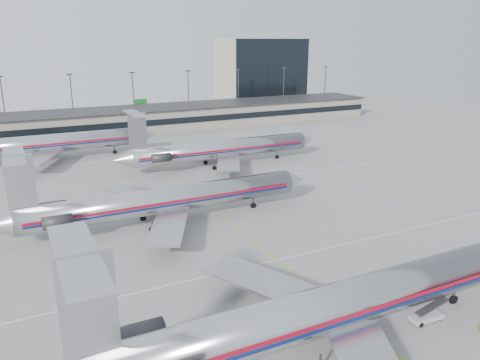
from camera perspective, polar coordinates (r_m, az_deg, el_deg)
ground at (r=48.42m, az=10.82°, el=-14.29°), size 260.00×260.00×0.00m
apron_markings at (r=55.63m, az=4.58°, el=-9.68°), size 160.00×0.15×0.02m
terminal at (r=134.81m, az=-15.01°, el=6.99°), size 162.00×17.00×6.25m
light_mast_row at (r=147.74m, az=-16.31°, el=9.83°), size 163.60×0.40×15.28m
distant_building at (r=183.46m, az=2.43°, el=12.93°), size 30.00×20.00×25.00m
jet_foreground at (r=40.10m, az=10.31°, el=-15.20°), size 48.59×28.61×12.72m
jet_second_row at (r=65.44m, az=-9.71°, el=-2.46°), size 45.46×26.77×11.90m
jet_third_row at (r=94.68m, az=-2.61°, el=3.79°), size 44.08×27.11×12.05m
jet_back_row at (r=106.84m, az=-22.85°, el=4.10°), size 46.92×28.86×12.83m
belt_loader at (r=47.64m, az=21.87°, el=-15.12°), size 3.78×1.34×1.98m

